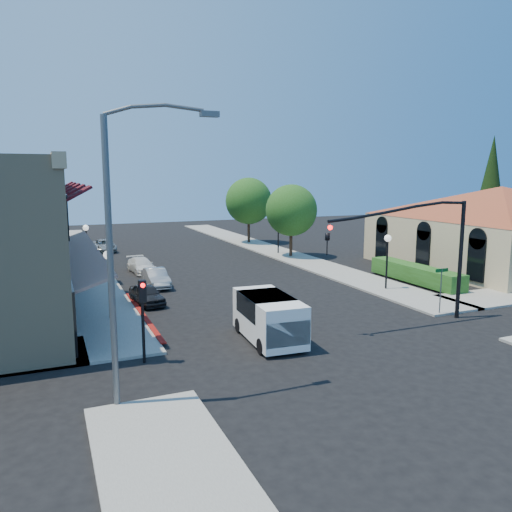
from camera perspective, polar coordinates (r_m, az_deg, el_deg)
name	(u,v)px	position (r m, az deg, el deg)	size (l,w,h in m)	color
ground	(340,347)	(21.92, 9.52, -10.25)	(120.00, 120.00, 0.00)	black
sidewalk_left	(80,261)	(45.03, -19.46, -0.51)	(3.50, 50.00, 0.12)	gray
sidewalk_right	(267,249)	(49.19, 1.31, 0.81)	(3.50, 50.00, 0.12)	gray
curb_red_strip	(143,317)	(26.75, -12.83, -6.77)	(0.25, 10.00, 0.06)	maroon
mission_building	(499,220)	(44.15, 26.06, 3.73)	(30.12, 30.12, 6.40)	beige
hedge	(415,283)	(35.69, 17.71, -2.96)	(1.40, 8.00, 1.10)	#235016
conifer_far	(491,185)	(52.82, 25.26, 7.38)	(3.20, 3.20, 11.00)	#332214
street_tree_a	(291,210)	(44.28, 4.05, 5.23)	(4.56, 4.56, 6.48)	#332214
street_tree_b	(249,201)	(53.35, -0.84, 6.31)	(4.94, 4.94, 7.02)	#332214
signal_mast_arm	(428,241)	(25.65, 19.08, 1.61)	(8.01, 0.39, 6.00)	black
secondary_signal	(143,306)	(19.69, -12.82, -5.56)	(0.28, 0.42, 3.32)	black
cobra_streetlight	(121,242)	(15.64, -15.12, 1.58)	(3.60, 0.25, 9.31)	#595B5E
street_name_sign	(441,284)	(27.65, 20.39, -2.97)	(0.80, 0.06, 2.50)	#595B5E
lamppost_left_near	(108,267)	(25.92, -16.53, -1.22)	(0.44, 0.44, 3.57)	black
lamppost_left_far	(86,236)	(39.73, -18.84, 2.19)	(0.44, 0.44, 3.57)	black
lamppost_right_near	(387,248)	(32.45, 14.79, 0.90)	(0.44, 0.44, 3.57)	black
lamppost_right_far	(278,225)	(46.06, 2.57, 3.58)	(0.44, 0.44, 3.57)	black
white_van	(269,316)	(22.10, 1.51, -6.81)	(2.24, 4.63, 2.00)	white
parked_car_a	(147,294)	(29.06, -12.37, -4.31)	(1.35, 3.35, 1.14)	black
parked_car_b	(156,278)	(33.37, -11.36, -2.46)	(1.28, 3.67, 1.21)	#979A9C
parked_car_c	(141,265)	(38.51, -12.96, -1.05)	(1.54, 3.79, 1.10)	silver
parked_car_d	(104,246)	(50.08, -16.95, 1.15)	(1.90, 4.12, 1.15)	#9B9EA0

